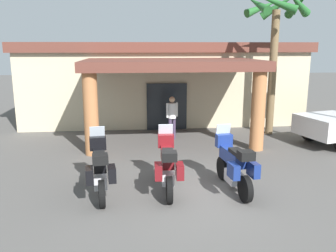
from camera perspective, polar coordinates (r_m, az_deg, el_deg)
The scene contains 7 objects.
ground_plane at distance 9.49m, azimuth 4.15°, elevation -10.44°, with size 80.00×80.00×0.00m, color #514F4C.
motel_building at distance 18.68m, azimuth -1.01°, elevation 7.37°, with size 13.67×10.04×3.88m.
motorcycle_black at distance 9.22m, azimuth -10.86°, elevation -6.71°, with size 0.78×2.21×1.61m.
motorcycle_maroon at distance 9.28m, azimuth -0.07°, elevation -6.32°, with size 0.72×2.21×1.61m.
motorcycle_blue at distance 9.49m, azimuth 10.52°, elevation -6.12°, with size 0.75×2.21×1.61m.
pedestrian at distance 14.38m, azimuth 0.65°, elevation 1.83°, with size 0.49×0.32×1.74m.
palm_tree_near_portico at distance 15.69m, azimuth 16.96°, elevation 15.25°, with size 2.58×2.69×6.04m.
Camera 1 is at (-1.56, -8.59, 3.73)m, focal length 38.12 mm.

